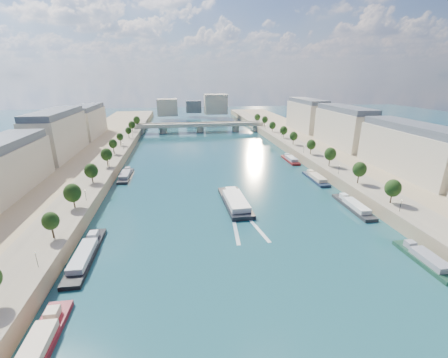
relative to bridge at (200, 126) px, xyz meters
name	(u,v)px	position (x,y,z in m)	size (l,w,h in m)	color
ground	(220,180)	(0.00, -129.67, -5.08)	(700.00, 700.00, 0.00)	#0C2A38
quay_left	(60,182)	(-72.00, -129.67, -2.58)	(44.00, 520.00, 5.00)	#9E8460
quay_right	(358,168)	(72.00, -129.67, -2.58)	(44.00, 520.00, 5.00)	#9E8460
pave_left	(95,175)	(-57.00, -129.67, -0.03)	(14.00, 520.00, 0.10)	gray
pave_right	(332,165)	(57.00, -129.67, -0.03)	(14.00, 520.00, 0.10)	gray
trees_left	(99,162)	(-55.00, -127.67, 5.39)	(4.80, 268.80, 8.26)	#382B1E
trees_right	(320,150)	(55.00, -119.67, 5.39)	(4.80, 268.80, 8.26)	#382B1E
lamps_left	(99,176)	(-52.50, -139.67, 2.70)	(0.36, 200.36, 4.28)	black
lamps_right	(319,157)	(52.50, -124.67, 2.70)	(0.36, 200.36, 4.28)	black
buildings_left	(35,147)	(-85.00, -117.67, 11.37)	(16.00, 226.00, 23.20)	#BBAA90
buildings_right	(372,136)	(85.00, -117.67, 11.37)	(16.00, 226.00, 23.20)	#BBAA90
skyline	(197,105)	(3.19, 89.85, 9.57)	(79.00, 42.00, 22.00)	#BBAA90
bridge	(200,126)	(0.00, 0.00, 0.00)	(112.00, 12.00, 8.15)	#C1B79E
tour_barge	(235,202)	(1.92, -159.65, -3.93)	(9.56, 29.94, 4.02)	black
wake	(244,224)	(1.92, -176.21, -5.06)	(10.76, 26.01, 0.04)	silver
moored_barges_left	(78,271)	(-45.50, -196.15, -4.24)	(5.00, 155.70, 3.60)	#162131
moored_barges_right	(359,211)	(45.50, -173.78, -4.24)	(5.00, 157.87, 3.60)	black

